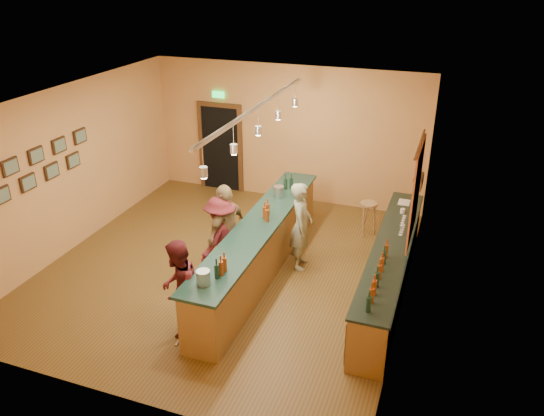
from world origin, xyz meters
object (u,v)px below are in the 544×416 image
(back_counter, at_px, (390,268))
(customer_b, at_px, (227,231))
(bar_stool, at_px, (369,209))
(bartender, at_px, (301,226))
(tasting_bar, at_px, (259,245))
(customer_c, at_px, (221,237))
(customer_a, at_px, (179,288))

(back_counter, height_order, customer_b, customer_b)
(back_counter, distance_m, bar_stool, 2.16)
(bartender, xyz_separation_m, customer_b, (-1.17, -0.72, 0.04))
(back_counter, distance_m, tasting_bar, 2.33)
(tasting_bar, distance_m, bar_stool, 2.71)
(bartender, relative_size, customer_c, 1.07)
(back_counter, relative_size, tasting_bar, 0.89)
(customer_a, bearing_deg, tasting_bar, 151.61)
(customer_a, height_order, customer_b, customer_b)
(back_counter, relative_size, customer_a, 2.91)
(back_counter, distance_m, customer_c, 3.00)
(bartender, bearing_deg, bar_stool, -40.85)
(tasting_bar, bearing_deg, back_counter, 4.46)
(customer_a, xyz_separation_m, customer_b, (0.00, 1.77, 0.11))
(customer_a, relative_size, customer_c, 0.99)
(back_counter, relative_size, customer_c, 2.89)
(customer_b, height_order, customer_c, customer_b)
(back_counter, bearing_deg, bar_stool, 110.13)
(back_counter, distance_m, bartender, 1.77)
(customer_a, relative_size, bar_stool, 2.12)
(bar_stool, bearing_deg, customer_b, -131.70)
(tasting_bar, bearing_deg, bartender, 40.07)
(tasting_bar, height_order, customer_a, customer_a)
(customer_a, bearing_deg, customer_c, 169.66)
(back_counter, xyz_separation_m, customer_b, (-2.87, -0.37, 0.40))
(customer_a, distance_m, customer_b, 1.78)
(customer_c, relative_size, bar_stool, 2.14)
(tasting_bar, xyz_separation_m, customer_c, (-0.62, -0.28, 0.18))
(tasting_bar, bearing_deg, customer_b, -160.84)
(customer_b, bearing_deg, back_counter, 108.17)
(back_counter, xyz_separation_m, customer_c, (-2.95, -0.46, 0.30))
(tasting_bar, distance_m, customer_a, 2.05)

